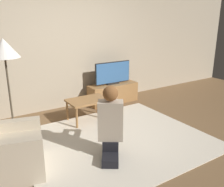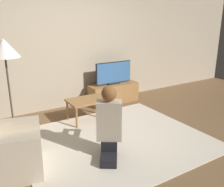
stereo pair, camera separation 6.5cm
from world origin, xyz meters
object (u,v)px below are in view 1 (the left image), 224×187
Objects in this scene: armchair at (7,152)px; person_kneeling at (111,121)px; coffee_table at (88,102)px; floor_lamp at (4,52)px; tv at (113,73)px.

armchair is 1.36m from person_kneeling.
armchair is at bearing 18.31° from person_kneeling.
person_kneeling reaches higher than armchair.
coffee_table is 1.65m from floor_lamp.
armchair is (-0.30, -1.12, -1.08)m from floor_lamp.
person_kneeling is at bearing -56.07° from floor_lamp.
coffee_table is 0.71× the size of person_kneeling.
person_kneeling is (1.29, -0.35, 0.24)m from armchair.
tv is 0.56× the size of floor_lamp.
floor_lamp is 1.59m from armchair.
tv reaches higher than coffee_table.
floor_lamp reaches higher than armchair.
person_kneeling is (0.99, -1.47, -0.84)m from floor_lamp.
person_kneeling reaches higher than coffee_table.
armchair is (-1.60, -0.93, -0.08)m from coffee_table.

